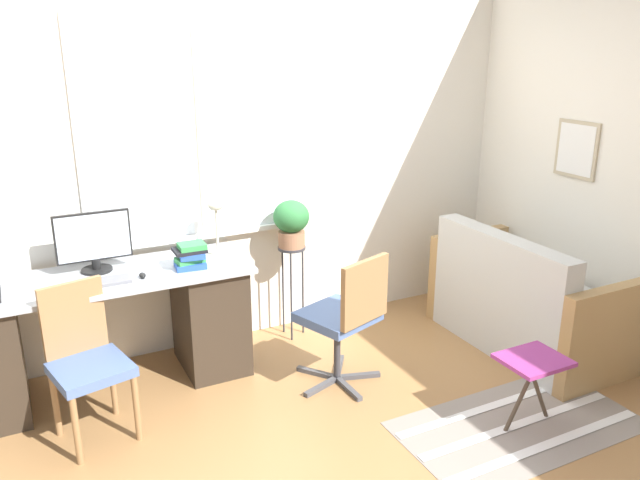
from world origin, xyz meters
TOP-DOWN VIEW (x-y plane):
  - ground_plane at (0.00, 0.00)m, footprint 14.00×14.00m
  - wall_back_with_window at (-0.01, 0.69)m, footprint 9.00×0.12m
  - wall_right_with_picture at (2.22, -0.00)m, footprint 0.08×9.00m
  - desk at (-1.04, 0.31)m, footprint 1.83×0.62m
  - monitor at (-1.04, 0.42)m, footprint 0.45×0.19m
  - keyboard at (-1.05, 0.18)m, footprint 0.34×0.14m
  - mouse at (-0.81, 0.17)m, footprint 0.04×0.07m
  - desk_lamp at (-0.25, 0.44)m, footprint 0.15×0.15m
  - book_stack at (-0.50, 0.21)m, footprint 0.20×0.18m
  - desk_chair_wooden at (-1.20, -0.14)m, footprint 0.46×0.47m
  - office_chair_swivel at (0.32, -0.33)m, footprint 0.57×0.56m
  - couch_loveseat at (1.74, -0.43)m, footprint 0.71×1.42m
  - plant_stand at (0.32, 0.47)m, footprint 0.20×0.20m
  - potted_plant at (0.32, 0.47)m, footprint 0.26×0.26m
  - floor_rug_striped at (1.01, -1.19)m, footprint 1.42×0.76m
  - folding_stool at (1.06, -1.20)m, footprint 0.36×0.31m

SIDE VIEW (x-z plane):
  - ground_plane at x=0.00m, z-range 0.00..0.00m
  - floor_rug_striped at x=1.01m, z-range 0.00..0.01m
  - couch_loveseat at x=1.74m, z-range -0.13..0.74m
  - folding_stool at x=1.06m, z-range 0.17..0.60m
  - desk at x=-1.04m, z-range 0.02..0.79m
  - desk_chair_wooden at x=-1.20m, z-range 0.03..0.91m
  - office_chair_swivel at x=0.32m, z-range 0.04..0.93m
  - plant_stand at x=0.32m, z-range 0.23..0.94m
  - keyboard at x=-1.05m, z-range 0.77..0.79m
  - mouse at x=-0.81m, z-range 0.77..0.80m
  - book_stack at x=-0.50m, z-range 0.77..0.93m
  - potted_plant at x=0.32m, z-range 0.73..1.07m
  - monitor at x=-1.04m, z-range 0.77..1.15m
  - desk_lamp at x=-0.25m, z-range 0.82..1.17m
  - wall_right_with_picture at x=2.22m, z-range 0.00..2.70m
  - wall_back_with_window at x=-0.01m, z-range 0.01..2.71m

